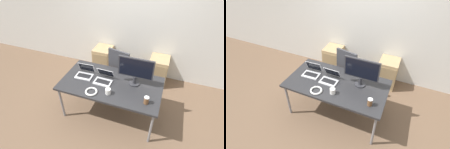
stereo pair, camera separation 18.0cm
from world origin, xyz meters
The scene contains 12 objects.
ground_plane centered at (0.00, 0.00, 0.00)m, with size 14.00×14.00×0.00m, color brown.
wall_back centered at (0.00, 1.49, 1.30)m, with size 10.00×0.05×2.60m.
desk centered at (0.00, 0.00, 0.69)m, with size 1.74×0.93×0.74m.
office_chair centered at (0.00, 0.71, 0.41)m, with size 0.57×0.61×1.08m.
cabinet_left centered at (-0.66, 1.23, 0.33)m, with size 0.41×0.45×0.65m.
cabinet_right centered at (0.69, 1.23, 0.33)m, with size 0.41×0.45×0.65m.
laptop_left centered at (-0.14, 0.01, 0.78)m, with size 0.31×0.30×0.20m.
laptop_right centered at (-0.52, 0.04, 0.78)m, with size 0.31×0.28×0.21m.
monitor centered at (0.38, 0.12, 1.03)m, with size 0.58×0.19×0.51m.
coffee_cup_white centered at (0.04, -0.26, 0.79)m, with size 0.09×0.09×0.10m.
coffee_cup_brown centered at (0.66, -0.26, 0.80)m, with size 0.08×0.08×0.12m.
cable_coil centered at (-0.22, -0.33, 0.75)m, with size 0.20×0.20×0.03m.
Camera 2 is at (0.97, -2.09, 2.70)m, focal length 28.00 mm.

